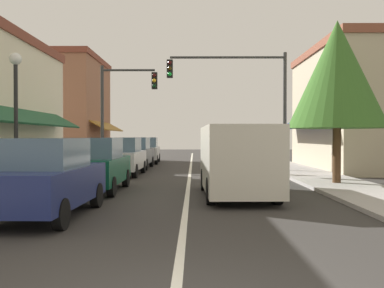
{
  "coord_description": "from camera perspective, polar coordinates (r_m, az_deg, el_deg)",
  "views": [
    {
      "loc": [
        0.21,
        -4.11,
        1.8
      ],
      "look_at": [
        0.12,
        14.65,
        1.49
      ],
      "focal_mm": 40.54,
      "sensor_mm": 36.0,
      "label": 1
    }
  ],
  "objects": [
    {
      "name": "storefront_right_block",
      "position": [
        25.81,
        20.96,
        4.41
      ],
      "size": [
        6.31,
        10.2,
        6.78
      ],
      "color": "#BCAD8E",
      "rests_on": "ground"
    },
    {
      "name": "ground_plane",
      "position": [
        22.18,
        -0.25,
        -3.71
      ],
      "size": [
        80.0,
        80.0,
        0.0
      ],
      "primitive_type": "plane",
      "color": "#33302D"
    },
    {
      "name": "street_lamp_left_near",
      "position": [
        14.11,
        -22.17,
        5.57
      ],
      "size": [
        0.36,
        0.36,
        4.32
      ],
      "color": "black",
      "rests_on": "ground"
    },
    {
      "name": "storefront_far_left",
      "position": [
        33.55,
        -16.25,
        4.4
      ],
      "size": [
        6.35,
        8.2,
        7.68
      ],
      "color": "#8E5B42",
      "rests_on": "ground"
    },
    {
      "name": "sidewalk_right",
      "position": [
        22.8,
        13.73,
        -3.46
      ],
      "size": [
        2.6,
        56.0,
        0.12
      ],
      "primitive_type": "cube",
      "color": "#A39E99",
      "rests_on": "ground"
    },
    {
      "name": "traffic_signal_left_corner",
      "position": [
        23.91,
        -9.41,
        5.59
      ],
      "size": [
        3.11,
        0.5,
        5.68
      ],
      "color": "#333333",
      "rests_on": "ground"
    },
    {
      "name": "parked_car_distant_left",
      "position": [
        29.71,
        -6.1,
        -0.84
      ],
      "size": [
        1.88,
        4.15,
        1.77
      ],
      "rotation": [
        0.0,
        0.0,
        0.03
      ],
      "color": "#B7BABF",
      "rests_on": "ground"
    },
    {
      "name": "parked_car_far_left",
      "position": [
        24.85,
        -7.54,
        -1.19
      ],
      "size": [
        1.84,
        4.13,
        1.77
      ],
      "rotation": [
        0.0,
        0.0,
        -0.02
      ],
      "color": "#4C5156",
      "rests_on": "ground"
    },
    {
      "name": "parked_car_third_left",
      "position": [
        20.45,
        -9.16,
        -1.65
      ],
      "size": [
        1.83,
        4.12,
        1.77
      ],
      "rotation": [
        0.0,
        0.0,
        -0.01
      ],
      "color": "silver",
      "rests_on": "ground"
    },
    {
      "name": "sidewalk_left",
      "position": [
        22.9,
        -14.18,
        -3.44
      ],
      "size": [
        2.6,
        56.0,
        0.12
      ],
      "primitive_type": "cube",
      "color": "gray",
      "rests_on": "ground"
    },
    {
      "name": "parked_car_nearest_left",
      "position": [
        10.23,
        -18.7,
        -4.26
      ],
      "size": [
        1.88,
        4.15,
        1.77
      ],
      "rotation": [
        0.0,
        0.0,
        -0.03
      ],
      "color": "navy",
      "rests_on": "ground"
    },
    {
      "name": "tree_right_near",
      "position": [
        16.9,
        18.55,
        8.65
      ],
      "size": [
        3.59,
        3.59,
        6.07
      ],
      "color": "#4C331E",
      "rests_on": "ground"
    },
    {
      "name": "traffic_signal_mast_arm",
      "position": [
        22.16,
        6.9,
        7.13
      ],
      "size": [
        6.05,
        0.5,
        6.07
      ],
      "color": "#333333",
      "rests_on": "ground"
    },
    {
      "name": "parked_car_second_left",
      "position": [
        14.55,
        -12.63,
        -2.71
      ],
      "size": [
        1.79,
        4.1,
        1.77
      ],
      "rotation": [
        0.0,
        0.0,
        0.0
      ],
      "color": "#0F4C33",
      "rests_on": "ground"
    },
    {
      "name": "van_in_lane",
      "position": [
        13.14,
        5.88,
        -1.91
      ],
      "size": [
        2.11,
        5.23,
        2.12
      ],
      "rotation": [
        0.0,
        0.0,
        0.03
      ],
      "color": "beige",
      "rests_on": "ground"
    },
    {
      "name": "lane_center_stripe",
      "position": [
        22.18,
        -0.25,
        -3.7
      ],
      "size": [
        0.14,
        52.0,
        0.01
      ],
      "primitive_type": "cube",
      "color": "silver",
      "rests_on": "ground"
    }
  ]
}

